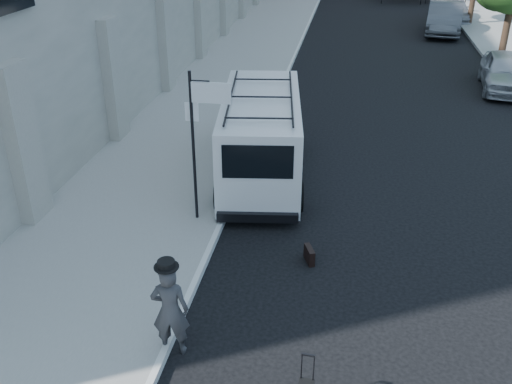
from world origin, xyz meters
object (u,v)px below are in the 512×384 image
(cargo_van, at_px, (261,135))
(parked_car_c, at_px, (453,9))
(parked_car_b, at_px, (444,18))
(briefcase, at_px, (309,255))
(parked_car_a, at_px, (505,71))
(businessman, at_px, (170,311))

(cargo_van, bearing_deg, parked_car_c, 63.93)
(cargo_van, relative_size, parked_car_b, 1.20)
(parked_car_c, bearing_deg, parked_car_b, -103.08)
(briefcase, xyz_separation_m, cargo_van, (-1.67, 4.06, 1.01))
(parked_car_a, bearing_deg, cargo_van, -125.25)
(businessman, distance_m, parked_car_b, 28.51)
(cargo_van, bearing_deg, businessman, -100.43)
(cargo_van, xyz_separation_m, parked_car_c, (8.33, 24.68, -0.51))
(parked_car_a, bearing_deg, businessman, -111.70)
(businessman, height_order, parked_car_a, businessman)
(parked_car_b, xyz_separation_m, parked_car_c, (1.05, 4.32, -0.19))
(parked_car_b, bearing_deg, cargo_van, -101.90)
(cargo_van, height_order, parked_car_c, cargo_van)
(parked_car_a, bearing_deg, parked_car_b, 101.46)
(businessman, relative_size, parked_car_a, 0.39)
(cargo_van, xyz_separation_m, parked_car_b, (7.27, 20.36, -0.32))
(businessman, height_order, parked_car_b, parked_car_b)
(briefcase, relative_size, parked_car_b, 0.08)
(briefcase, distance_m, parked_car_b, 25.06)
(businessman, bearing_deg, parked_car_a, -125.03)
(briefcase, distance_m, parked_car_a, 15.13)
(parked_car_c, bearing_deg, parked_car_a, -89.39)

